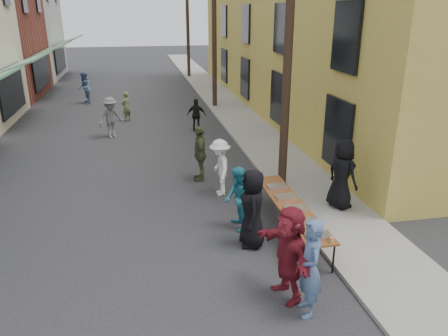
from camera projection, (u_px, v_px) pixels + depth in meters
name	position (u px, v px, depth m)	size (l,w,h in m)	color
ground	(147.00, 247.00, 10.26)	(120.00, 120.00, 0.00)	#28282B
sidewalk	(227.00, 106.00, 24.99)	(2.20, 60.00, 0.10)	gray
building_ochre	(342.00, 14.00, 23.49)	(10.00, 28.00, 10.00)	gold
utility_pole_near	(289.00, 38.00, 12.28)	(0.26, 0.26, 9.00)	#2D2116
utility_pole_mid	(214.00, 24.00, 23.33)	(0.26, 0.26, 9.00)	#2D2116
utility_pole_far	(188.00, 19.00, 34.39)	(0.26, 0.26, 9.00)	#2D2116
serving_table	(291.00, 206.00, 10.67)	(0.70, 4.00, 0.75)	maroon
catering_tray_sausage	(318.00, 236.00, 9.13)	(0.50, 0.33, 0.08)	maroon
catering_tray_foil_b	(306.00, 222.00, 9.73)	(0.50, 0.33, 0.08)	#B2B2B7
catering_tray_buns	(295.00, 209.00, 10.37)	(0.50, 0.33, 0.08)	tan
catering_tray_foil_d	(286.00, 197.00, 11.01)	(0.50, 0.33, 0.08)	#B2B2B7
catering_tray_buns_end	(277.00, 187.00, 11.66)	(0.50, 0.33, 0.08)	tan
condiment_jar_a	(313.00, 244.00, 8.81)	(0.07, 0.07, 0.08)	#A57F26
condiment_jar_b	(311.00, 242.00, 8.90)	(0.07, 0.07, 0.08)	#A57F26
condiment_jar_c	(310.00, 239.00, 8.99)	(0.07, 0.07, 0.08)	#A57F26
cup_stack	(332.00, 240.00, 8.93)	(0.08, 0.08, 0.12)	tan
guest_front_a	(252.00, 208.00, 10.04)	(0.92, 0.60, 1.88)	black
guest_front_b	(310.00, 268.00, 7.72)	(0.69, 0.45, 1.88)	#4C6794
guest_front_c	(238.00, 199.00, 10.83)	(0.80, 0.62, 1.64)	teal
guest_front_d	(220.00, 167.00, 12.89)	(1.10, 0.63, 1.71)	white
guest_front_e	(200.00, 153.00, 14.01)	(1.05, 0.44, 1.80)	#4E5A34
guest_queue_back	(289.00, 253.00, 8.18)	(1.76, 0.56, 1.89)	maroon
server	(342.00, 174.00, 11.79)	(0.95, 0.62, 1.94)	black
passerby_left	(111.00, 118.00, 18.71)	(1.14, 0.65, 1.76)	slate
passerby_mid	(197.00, 115.00, 19.78)	(0.86, 0.36, 1.47)	black
passerby_right	(126.00, 106.00, 21.55)	(0.53, 0.35, 1.46)	#636E3F
passerby_far	(84.00, 88.00, 25.47)	(0.91, 0.71, 1.87)	#5473A2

